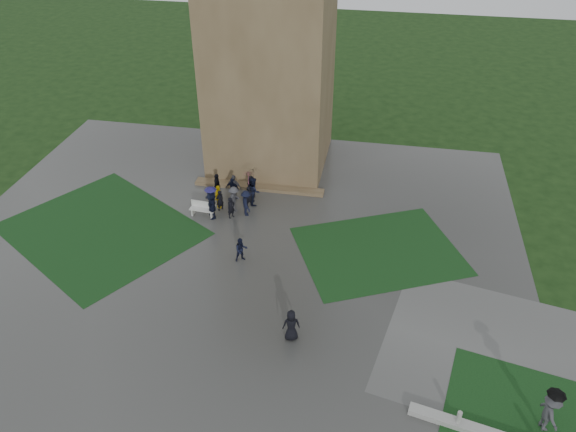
% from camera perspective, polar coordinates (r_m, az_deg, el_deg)
% --- Properties ---
extents(ground, '(120.00, 120.00, 0.00)m').
position_cam_1_polar(ground, '(30.68, -7.42, -7.42)').
color(ground, black).
extents(plaza, '(34.00, 34.00, 0.02)m').
position_cam_1_polar(plaza, '(32.11, -6.40, -5.08)').
color(plaza, '#353533').
rests_on(plaza, ground).
extents(lawn_inset_left, '(14.10, 13.46, 0.01)m').
position_cam_1_polar(lawn_inset_left, '(36.57, -18.43, -1.35)').
color(lawn_inset_left, black).
rests_on(lawn_inset_left, plaza).
extents(lawn_inset_right, '(11.12, 10.15, 0.01)m').
position_cam_1_polar(lawn_inset_right, '(33.43, 9.21, -3.51)').
color(lawn_inset_right, black).
rests_on(lawn_inset_right, plaza).
extents(tower, '(8.00, 8.00, 18.00)m').
position_cam_1_polar(tower, '(39.14, -1.84, 17.51)').
color(tower, brown).
rests_on(tower, ground).
extents(tower_plinth, '(9.00, 0.80, 0.22)m').
position_cam_1_polar(tower_plinth, '(38.82, -2.96, 2.96)').
color(tower_plinth, brown).
rests_on(tower_plinth, plaza).
extents(bench, '(1.66, 0.62, 0.94)m').
position_cam_1_polar(bench, '(36.19, -8.66, 0.74)').
color(bench, silver).
rests_on(bench, plaza).
extents(visitor_cluster, '(3.45, 4.17, 2.61)m').
position_cam_1_polar(visitor_cluster, '(36.45, -5.63, 2.34)').
color(visitor_cluster, black).
rests_on(visitor_cluster, plaza).
extents(pedestrian_mid, '(0.84, 0.72, 1.50)m').
position_cam_1_polar(pedestrian_mid, '(31.98, -4.78, -3.43)').
color(pedestrian_mid, black).
rests_on(pedestrian_mid, plaza).
extents(pedestrian_near, '(0.97, 0.79, 1.73)m').
position_cam_1_polar(pedestrian_near, '(27.24, 0.34, -11.03)').
color(pedestrian_near, black).
rests_on(pedestrian_near, plaza).
extents(pedestrian_path, '(0.98, 1.38, 2.28)m').
position_cam_1_polar(pedestrian_path, '(26.00, 25.10, -17.42)').
color(pedestrian_path, '#3D3D42').
rests_on(pedestrian_path, path).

